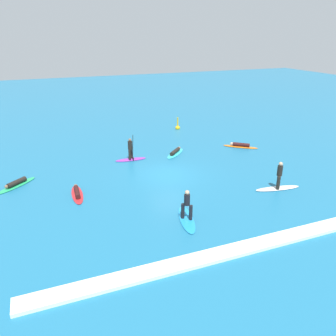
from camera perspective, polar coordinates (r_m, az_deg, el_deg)
name	(u,v)px	position (r m, az deg, el deg)	size (l,w,h in m)	color
ground_plane	(168,174)	(24.16, 0.00, -1.10)	(120.00, 120.00, 0.00)	#1E6B93
surfer_on_orange_board	(240,146)	(30.56, 12.19, 3.73)	(2.75, 2.38, 0.41)	orange
surfer_on_blue_board	(187,213)	(18.34, 3.20, -7.62)	(1.43, 3.03, 1.78)	#1E8CD1
surfer_on_green_board	(16,184)	(24.50, -24.33, -2.48)	(2.69, 2.52, 0.41)	#23B266
surfer_on_white_board	(278,182)	(22.90, 18.22, -2.20)	(3.13, 1.09, 1.88)	white
surfer_on_red_board	(77,193)	(21.90, -15.18, -4.09)	(0.78, 2.84, 0.38)	red
surfer_on_teal_board	(175,152)	(28.25, 1.24, 2.70)	(2.51, 2.48, 0.38)	#33C6CC
surfer_on_purple_board	(131,153)	(26.89, -6.38, 2.48)	(2.50, 0.93, 2.23)	purple
marker_buoy	(178,127)	(35.66, 1.65, 6.93)	(0.49, 0.49, 1.37)	yellow
wave_crest	(244,248)	(16.60, 12.75, -13.11)	(20.12, 0.90, 0.18)	white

